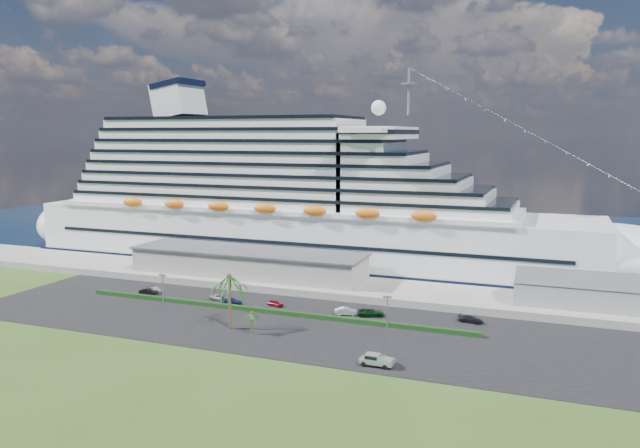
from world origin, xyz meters
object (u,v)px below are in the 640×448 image
at_px(parked_car_3, 232,301).
at_px(boat_trailer, 382,358).
at_px(pickup_truck, 376,360).
at_px(cruise_ship, 297,206).

relative_size(parked_car_3, boat_trailer, 0.89).
bearing_deg(pickup_truck, parked_car_3, 148.75).
height_order(cruise_ship, pickup_truck, cruise_ship).
bearing_deg(parked_car_3, boat_trailer, -123.05).
bearing_deg(pickup_truck, boat_trailer, 60.98).
xyz_separation_m(cruise_ship, parked_car_3, (3.35, -44.64, -15.89)).
distance_m(cruise_ship, pickup_truck, 82.69).
relative_size(cruise_ship, parked_car_3, 40.46).
xyz_separation_m(parked_car_3, pickup_truck, (39.82, -24.16, 0.39)).
distance_m(pickup_truck, boat_trailer, 1.46).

